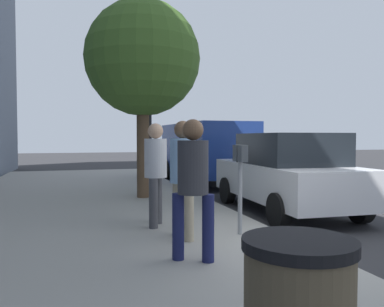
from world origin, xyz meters
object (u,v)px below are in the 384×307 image
object	(u,v)px
parking_officer	(156,166)
street_tree	(143,59)
pedestrian_at_meter	(183,169)
parked_van_far	(205,149)
parked_sedan_near	(287,173)
parking_meter	(240,170)
pedestrian_bystander	(193,178)
traffic_signal	(153,113)

from	to	relation	value
parking_officer	street_tree	distance (m)	4.14
pedestrian_at_meter	parked_van_far	size ratio (longest dim) A/B	0.34
parked_sedan_near	street_tree	xyz separation A→B (m)	(2.15, 2.87, 2.76)
parking_meter	pedestrian_bystander	xyz separation A→B (m)	(-1.09, 1.10, 0.01)
parked_sedan_near	street_tree	bearing A→B (deg)	53.14
traffic_signal	pedestrian_bystander	bearing A→B (deg)	172.18
parked_sedan_near	traffic_signal	world-z (taller)	traffic_signal
pedestrian_bystander	street_tree	size ratio (longest dim) A/B	0.35
parking_officer	parking_meter	bearing A→B (deg)	-16.50
parked_sedan_near	parked_van_far	xyz separation A→B (m)	(5.81, -0.00, 0.36)
pedestrian_at_meter	parking_officer	bearing A→B (deg)	92.05
pedestrian_bystander	parked_van_far	bearing A→B (deg)	11.23
parking_meter	pedestrian_at_meter	xyz separation A→B (m)	(0.01, 0.93, 0.04)
parked_sedan_near	street_tree	size ratio (longest dim) A/B	0.90
parked_van_far	parking_meter	bearing A→B (deg)	165.57
street_tree	traffic_signal	bearing A→B (deg)	-14.05
street_tree	parking_officer	bearing A→B (deg)	174.36
parking_officer	parked_sedan_near	bearing A→B (deg)	42.72
parked_van_far	parking_officer	bearing A→B (deg)	155.31
parking_officer	pedestrian_bystander	bearing A→B (deg)	-65.29
pedestrian_bystander	parked_sedan_near	world-z (taller)	pedestrian_bystander
parking_meter	pedestrian_at_meter	bearing A→B (deg)	89.38
parked_sedan_near	parking_meter	bearing A→B (deg)	136.02
traffic_signal	parking_meter	bearing A→B (deg)	178.56
traffic_signal	parked_van_far	bearing A→B (deg)	-106.46
parking_meter	parked_sedan_near	bearing A→B (deg)	-43.98
street_tree	pedestrian_bystander	bearing A→B (deg)	177.21
parked_sedan_near	street_tree	distance (m)	4.53
parking_meter	parked_sedan_near	size ratio (longest dim) A/B	0.32
parking_meter	street_tree	xyz separation A→B (m)	(4.26, 0.84, 2.49)
street_tree	parked_van_far	bearing A→B (deg)	-38.18
pedestrian_bystander	parked_van_far	xyz separation A→B (m)	(9.00, -3.13, 0.08)
parking_officer	parked_sedan_near	distance (m)	3.41
pedestrian_at_meter	traffic_signal	world-z (taller)	traffic_signal
parked_sedan_near	street_tree	world-z (taller)	street_tree
pedestrian_bystander	traffic_signal	world-z (taller)	traffic_signal
pedestrian_at_meter	parking_officer	distance (m)	0.97
pedestrian_bystander	parking_officer	distance (m)	2.04
street_tree	traffic_signal	world-z (taller)	street_tree
parking_officer	parked_van_far	size ratio (longest dim) A/B	0.34
pedestrian_at_meter	parking_officer	world-z (taller)	pedestrian_at_meter
parked_van_far	pedestrian_at_meter	bearing A→B (deg)	159.41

